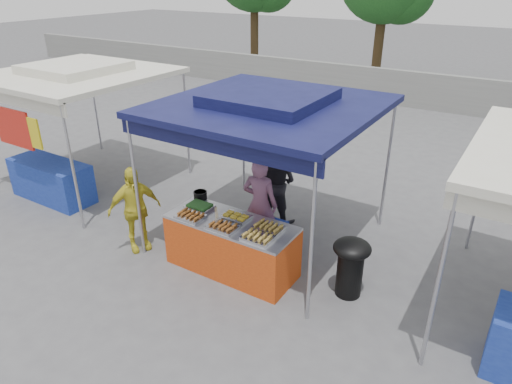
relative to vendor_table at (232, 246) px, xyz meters
The scene contains 20 objects.
ground_plane 0.44m from the vendor_table, 90.00° to the left, with size 80.00×80.00×0.00m, color #505052.
back_wall 11.10m from the vendor_table, 90.00° to the left, with size 40.00×0.25×1.20m, color slate.
main_canopy 2.22m from the vendor_table, 90.00° to the left, with size 3.20×3.20×2.57m.
neighbor_stall_left 4.70m from the vendor_table, behind, with size 3.20×3.20×2.57m.
vendor_table is the anchor object (origin of this frame).
food_tray_fl 0.78m from the vendor_table, 157.45° to the right, with size 0.42×0.30×0.07m.
food_tray_fm 0.52m from the vendor_table, 83.25° to the right, with size 0.42×0.30×0.07m.
food_tray_fr 0.79m from the vendor_table, 20.60° to the right, with size 0.42×0.30×0.07m.
food_tray_bl 0.80m from the vendor_table, behind, with size 0.42×0.30×0.07m.
food_tray_bm 0.47m from the vendor_table, 82.51° to the left, with size 0.42×0.30×0.07m.
food_tray_br 0.76m from the vendor_table, ahead, with size 0.42×0.30×0.07m.
cooking_pot 1.05m from the vendor_table, 157.37° to the left, with size 0.22×0.22×0.13m, color black.
skewer_cup 0.53m from the vendor_table, 118.74° to the right, with size 0.09×0.09×0.11m, color #A7A6AD.
wok_burner 1.81m from the vendor_table, 12.57° to the left, with size 0.53×0.53×0.89m.
crate_left 0.95m from the vendor_table, 122.52° to the left, with size 0.53×0.37×0.32m, color navy.
crate_right 0.80m from the vendor_table, 67.63° to the left, with size 0.51×0.35×0.30m, color navy.
crate_stacked 0.75m from the vendor_table, 67.63° to the left, with size 0.48×0.34×0.29m, color navy.
vendor_woman 0.86m from the vendor_table, 87.30° to the left, with size 0.59×0.39×1.62m, color #7A4D6C.
helper_man 1.79m from the vendor_table, 96.79° to the left, with size 0.75×0.59×1.55m, color black.
customer_person 1.73m from the vendor_table, 168.58° to the right, with size 0.86×0.36×1.47m, color gold.
Camera 1 is at (3.46, -4.91, 4.19)m, focal length 32.00 mm.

